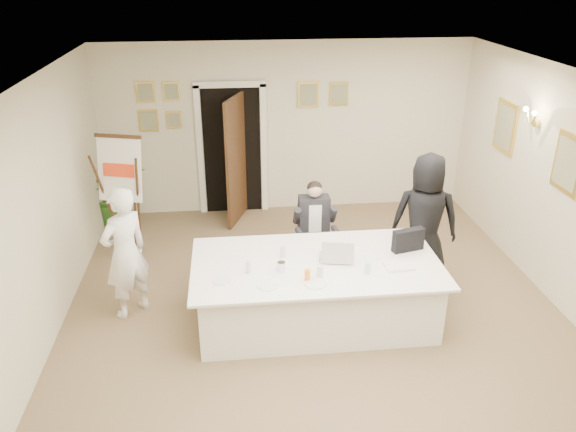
{
  "coord_description": "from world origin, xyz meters",
  "views": [
    {
      "loc": [
        -0.94,
        -5.41,
        3.91
      ],
      "look_at": [
        -0.29,
        0.6,
        1.15
      ],
      "focal_mm": 35.0,
      "sensor_mm": 36.0,
      "label": 1
    }
  ],
  "objects_px": {
    "oj_glass": "(307,275)",
    "steel_jug": "(281,267)",
    "seated_man": "(314,227)",
    "flip_chart": "(127,202)",
    "potted_palm": "(115,189)",
    "standing_woman": "(425,220)",
    "conference_table": "(316,291)",
    "paper_stack": "(399,266)",
    "laptop_bag": "(408,240)",
    "laptop": "(335,248)",
    "standing_man": "(125,253)"
  },
  "relations": [
    {
      "from": "flip_chart",
      "to": "steel_jug",
      "type": "xyz_separation_m",
      "value": [
        1.97,
        -2.05,
        0.01
      ]
    },
    {
      "from": "flip_chart",
      "to": "potted_palm",
      "type": "relative_size",
      "value": 1.56
    },
    {
      "from": "conference_table",
      "to": "paper_stack",
      "type": "bearing_deg",
      "value": -13.63
    },
    {
      "from": "flip_chart",
      "to": "potted_palm",
      "type": "bearing_deg",
      "value": 108.61
    },
    {
      "from": "oj_glass",
      "to": "steel_jug",
      "type": "height_order",
      "value": "oj_glass"
    },
    {
      "from": "conference_table",
      "to": "oj_glass",
      "type": "xyz_separation_m",
      "value": [
        -0.16,
        -0.39,
        0.45
      ]
    },
    {
      "from": "laptop_bag",
      "to": "oj_glass",
      "type": "distance_m",
      "value": 1.4
    },
    {
      "from": "standing_man",
      "to": "seated_man",
      "type": "bearing_deg",
      "value": 155.83
    },
    {
      "from": "seated_man",
      "to": "potted_palm",
      "type": "distance_m",
      "value": 3.5
    },
    {
      "from": "seated_man",
      "to": "paper_stack",
      "type": "distance_m",
      "value": 1.59
    },
    {
      "from": "laptop_bag",
      "to": "flip_chart",
      "type": "bearing_deg",
      "value": 139.02
    },
    {
      "from": "standing_man",
      "to": "potted_palm",
      "type": "xyz_separation_m",
      "value": [
        -0.6,
        2.7,
        -0.25
      ]
    },
    {
      "from": "seated_man",
      "to": "laptop",
      "type": "distance_m",
      "value": 1.16
    },
    {
      "from": "flip_chart",
      "to": "conference_table",
      "type": "bearing_deg",
      "value": -38.48
    },
    {
      "from": "steel_jug",
      "to": "standing_woman",
      "type": "bearing_deg",
      "value": 25.6
    },
    {
      "from": "standing_woman",
      "to": "oj_glass",
      "type": "distance_m",
      "value": 2.05
    },
    {
      "from": "seated_man",
      "to": "oj_glass",
      "type": "distance_m",
      "value": 1.62
    },
    {
      "from": "oj_glass",
      "to": "steel_jug",
      "type": "relative_size",
      "value": 1.18
    },
    {
      "from": "potted_palm",
      "to": "laptop",
      "type": "distance_m",
      "value": 4.28
    },
    {
      "from": "standing_woman",
      "to": "laptop",
      "type": "xyz_separation_m",
      "value": [
        -1.3,
        -0.72,
        0.04
      ]
    },
    {
      "from": "flip_chart",
      "to": "standing_man",
      "type": "height_order",
      "value": "flip_chart"
    },
    {
      "from": "seated_man",
      "to": "laptop_bag",
      "type": "bearing_deg",
      "value": -37.35
    },
    {
      "from": "laptop",
      "to": "paper_stack",
      "type": "bearing_deg",
      "value": -11.09
    },
    {
      "from": "flip_chart",
      "to": "oj_glass",
      "type": "height_order",
      "value": "flip_chart"
    },
    {
      "from": "oj_glass",
      "to": "steel_jug",
      "type": "distance_m",
      "value": 0.35
    },
    {
      "from": "conference_table",
      "to": "flip_chart",
      "type": "height_order",
      "value": "flip_chart"
    },
    {
      "from": "standing_woman",
      "to": "laptop_bag",
      "type": "relative_size",
      "value": 4.56
    },
    {
      "from": "seated_man",
      "to": "flip_chart",
      "type": "height_order",
      "value": "flip_chart"
    },
    {
      "from": "seated_man",
      "to": "potted_palm",
      "type": "xyz_separation_m",
      "value": [
        -2.94,
        1.89,
        -0.08
      ]
    },
    {
      "from": "seated_man",
      "to": "steel_jug",
      "type": "bearing_deg",
      "value": -103.91
    },
    {
      "from": "oj_glass",
      "to": "laptop_bag",
      "type": "bearing_deg",
      "value": 23.68
    },
    {
      "from": "laptop_bag",
      "to": "paper_stack",
      "type": "bearing_deg",
      "value": -133.96
    },
    {
      "from": "laptop",
      "to": "paper_stack",
      "type": "height_order",
      "value": "laptop"
    },
    {
      "from": "paper_stack",
      "to": "steel_jug",
      "type": "xyz_separation_m",
      "value": [
        -1.32,
        0.06,
        0.04
      ]
    },
    {
      "from": "potted_palm",
      "to": "paper_stack",
      "type": "distance_m",
      "value": 4.95
    },
    {
      "from": "laptop",
      "to": "steel_jug",
      "type": "bearing_deg",
      "value": -150.14
    },
    {
      "from": "seated_man",
      "to": "laptop",
      "type": "bearing_deg",
      "value": -77.2
    },
    {
      "from": "potted_palm",
      "to": "paper_stack",
      "type": "bearing_deg",
      "value": -41.79
    },
    {
      "from": "laptop",
      "to": "oj_glass",
      "type": "distance_m",
      "value": 0.6
    },
    {
      "from": "standing_man",
      "to": "potted_palm",
      "type": "relative_size",
      "value": 1.43
    },
    {
      "from": "paper_stack",
      "to": "oj_glass",
      "type": "relative_size",
      "value": 2.39
    },
    {
      "from": "standing_man",
      "to": "oj_glass",
      "type": "relative_size",
      "value": 12.51
    },
    {
      "from": "flip_chart",
      "to": "paper_stack",
      "type": "distance_m",
      "value": 3.91
    },
    {
      "from": "standing_woman",
      "to": "potted_palm",
      "type": "relative_size",
      "value": 1.54
    },
    {
      "from": "paper_stack",
      "to": "steel_jug",
      "type": "distance_m",
      "value": 1.32
    },
    {
      "from": "laptop",
      "to": "oj_glass",
      "type": "xyz_separation_m",
      "value": [
        -0.39,
        -0.45,
        -0.07
      ]
    },
    {
      "from": "potted_palm",
      "to": "laptop_bag",
      "type": "xyz_separation_m",
      "value": [
        3.9,
        -2.91,
        0.34
      ]
    },
    {
      "from": "conference_table",
      "to": "standing_woman",
      "type": "height_order",
      "value": "standing_woman"
    },
    {
      "from": "standing_woman",
      "to": "paper_stack",
      "type": "relative_size",
      "value": 5.62
    },
    {
      "from": "oj_glass",
      "to": "standing_woman",
      "type": "bearing_deg",
      "value": 34.63
    }
  ]
}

